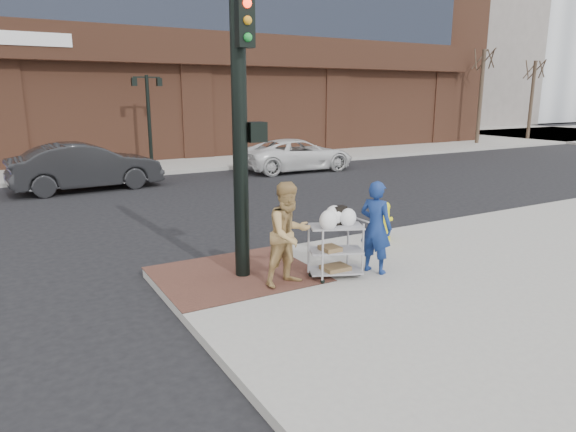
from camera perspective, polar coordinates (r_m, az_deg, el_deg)
ground at (r=8.97m, az=0.09°, el=-8.44°), size 220.00×220.00×0.00m
sidewalk_far at (r=42.73m, az=-6.84°, el=8.93°), size 65.00×36.00×0.15m
brick_curb_ramp at (r=9.41m, az=-5.85°, el=-6.42°), size 2.80×2.40×0.01m
filler_block at (r=63.45m, az=15.25°, el=18.07°), size 14.00×20.00×18.00m
bare_tree_a at (r=36.92m, az=21.01°, el=17.10°), size 1.80×1.80×7.20m
bare_tree_b at (r=41.94m, az=25.84°, el=15.48°), size 1.80×1.80×6.70m
lamp_post at (r=24.03m, az=-15.24°, el=11.23°), size 1.32×0.22×4.00m
traffic_signal_pole at (r=8.81m, az=-5.18°, el=10.06°), size 0.61×0.51×5.00m
woman_blue at (r=9.38m, az=9.72°, el=-1.23°), size 0.62×0.73×1.70m
pedestrian_tan at (r=8.63m, az=0.13°, el=-2.02°), size 0.96×0.80×1.78m
sedan_dark at (r=19.58m, az=-21.51°, el=5.14°), size 5.20×2.11×1.68m
minivan_white at (r=22.93m, az=1.06°, el=6.81°), size 5.17×2.55×1.41m
utility_cart at (r=9.12m, az=5.33°, el=-3.28°), size 1.04×0.83×1.27m
fire_hydrant at (r=11.58m, az=10.67°, el=-0.51°), size 0.41×0.29×0.88m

